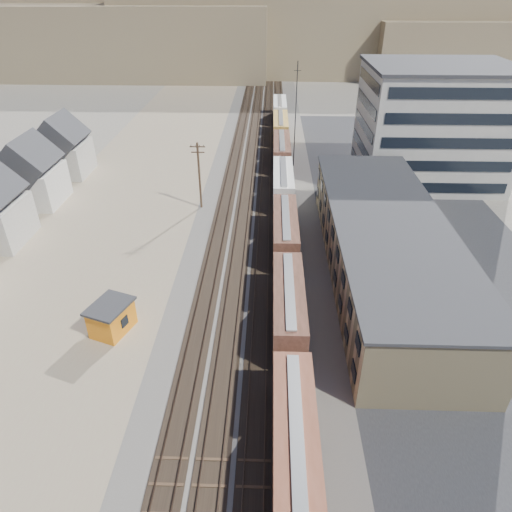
{
  "coord_description": "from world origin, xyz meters",
  "views": [
    {
      "loc": [
        1.79,
        -20.15,
        29.95
      ],
      "look_at": [
        0.35,
        23.43,
        3.0
      ],
      "focal_mm": 32.0,
      "sensor_mm": 36.0,
      "label": 1
    }
  ],
  "objects_px": {
    "maintenance_shed": "(112,318)",
    "utility_pole_north": "(199,174)",
    "parked_car_red": "(472,382)",
    "freight_train": "(284,203)",
    "parked_car_blue": "(408,216)"
  },
  "relations": [
    {
      "from": "freight_train",
      "to": "maintenance_shed",
      "type": "xyz_separation_m",
      "value": [
        -17.17,
        -24.03,
        -1.18
      ]
    },
    {
      "from": "freight_train",
      "to": "utility_pole_north",
      "type": "distance_m",
      "value": 13.21
    },
    {
      "from": "freight_train",
      "to": "parked_car_blue",
      "type": "distance_m",
      "value": 17.8
    },
    {
      "from": "utility_pole_north",
      "to": "parked_car_blue",
      "type": "height_order",
      "value": "utility_pole_north"
    },
    {
      "from": "freight_train",
      "to": "maintenance_shed",
      "type": "distance_m",
      "value": 29.56
    },
    {
      "from": "maintenance_shed",
      "to": "utility_pole_north",
      "type": "bearing_deg",
      "value": 80.18
    },
    {
      "from": "maintenance_shed",
      "to": "parked_car_red",
      "type": "height_order",
      "value": "maintenance_shed"
    },
    {
      "from": "freight_train",
      "to": "maintenance_shed",
      "type": "bearing_deg",
      "value": -125.55
    },
    {
      "from": "parked_car_red",
      "to": "maintenance_shed",
      "type": "bearing_deg",
      "value": 154.51
    },
    {
      "from": "utility_pole_north",
      "to": "maintenance_shed",
      "type": "xyz_separation_m",
      "value": [
        -4.87,
        -28.15,
        -3.69
      ]
    },
    {
      "from": "freight_train",
      "to": "parked_car_blue",
      "type": "xyz_separation_m",
      "value": [
        17.67,
        0.69,
        -2.09
      ]
    },
    {
      "from": "utility_pole_north",
      "to": "maintenance_shed",
      "type": "bearing_deg",
      "value": -99.82
    },
    {
      "from": "parked_car_red",
      "to": "parked_car_blue",
      "type": "bearing_deg",
      "value": 71.28
    },
    {
      "from": "parked_car_red",
      "to": "utility_pole_north",
      "type": "bearing_deg",
      "value": 114.26
    },
    {
      "from": "utility_pole_north",
      "to": "parked_car_red",
      "type": "relative_size",
      "value": 2.05
    }
  ]
}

